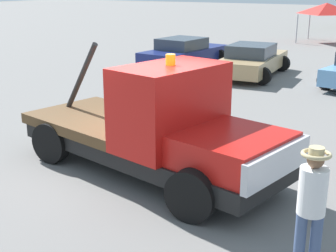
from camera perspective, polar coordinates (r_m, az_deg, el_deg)
name	(u,v)px	position (r m, az deg, el deg)	size (l,w,h in m)	color
ground_plane	(147,171)	(9.70, -2.53, -5.49)	(160.00, 160.00, 0.00)	slate
tow_truck	(160,130)	(9.13, -0.96, -0.51)	(6.18, 3.10, 2.51)	black
person_near_truck	(312,199)	(6.43, 17.13, -8.48)	(0.38, 0.38, 1.73)	#475B84
parked_car_navy	(184,53)	(21.73, 1.96, 8.91)	(2.71, 4.95, 1.34)	navy
parked_car_tan	(252,61)	(19.81, 10.21, 7.86)	(2.74, 4.91, 1.34)	tan
canopy_tent_red	(327,9)	(32.57, 18.78, 13.41)	(2.88, 2.88, 2.52)	#9E9EA3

